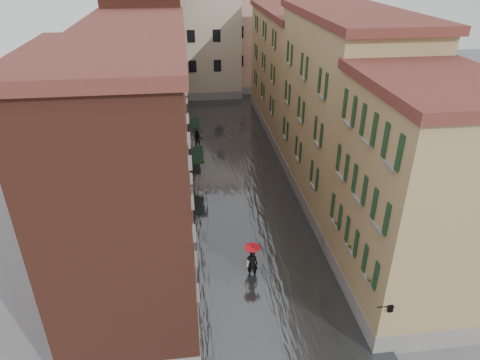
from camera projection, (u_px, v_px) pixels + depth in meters
ground at (265, 278)px, 24.82m from camera, size 120.00×120.00×0.00m
floodwater at (238, 174)px, 36.15m from camera, size 10.00×60.00×0.20m
building_left_near at (124, 209)px, 19.23m from camera, size 6.00×8.00×13.00m
building_left_mid at (143, 127)px, 28.97m from camera, size 6.00×14.00×12.50m
building_left_far at (153, 64)px, 41.73m from camera, size 6.00×16.00×14.00m
building_right_near at (415, 203)px, 21.14m from camera, size 6.00×8.00×11.50m
building_right_mid at (342, 114)px, 30.41m from camera, size 6.00×14.00×13.00m
building_right_far at (292, 73)px, 43.88m from camera, size 6.00×16.00×11.50m
building_end_cream at (191, 42)px, 54.66m from camera, size 12.00×9.00×13.00m
building_end_pink at (258, 42)px, 57.65m from camera, size 10.00×9.00×12.00m
awning_near at (196, 156)px, 33.75m from camera, size 1.09×3.30×2.80m
awning_far at (193, 124)px, 39.96m from camera, size 1.09×2.80×2.80m
wall_lantern at (390, 308)px, 18.64m from camera, size 0.71×0.22×0.35m
window_planters at (354, 244)px, 21.84m from camera, size 0.59×5.61×0.84m
pedestrian_main at (252, 259)px, 24.38m from camera, size 0.96×0.96×2.06m
pedestrian_far at (198, 139)px, 40.90m from camera, size 1.05×0.96×1.76m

